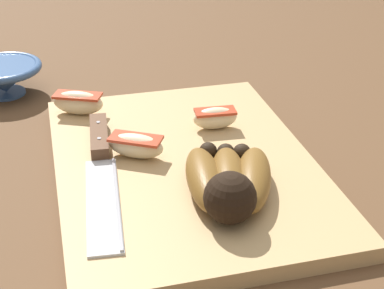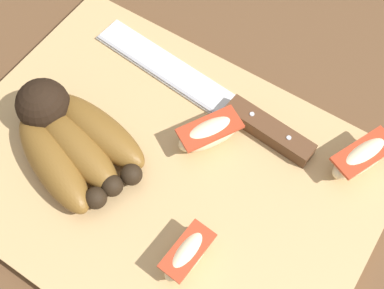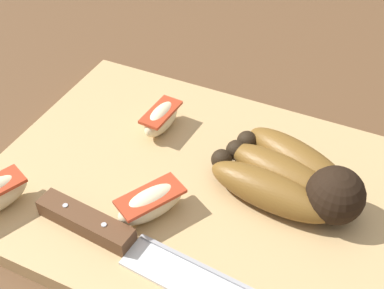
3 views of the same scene
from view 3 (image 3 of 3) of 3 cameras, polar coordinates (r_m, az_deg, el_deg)
ground_plane at (r=0.53m, az=2.81°, el=-5.31°), size 6.00×6.00×0.00m
cutting_board at (r=0.52m, az=0.60°, el=-5.20°), size 0.42×0.31×0.02m
banana_bunch at (r=0.50m, az=11.47°, el=-3.78°), size 0.15×0.12×0.06m
chefs_knife at (r=0.46m, az=-7.20°, el=-11.23°), size 0.28×0.05×0.02m
apple_wedge_near at (r=0.47m, az=-4.71°, el=-6.65°), size 0.06×0.07×0.03m
apple_wedge_middle at (r=0.56m, az=-3.53°, el=3.01°), size 0.03×0.06×0.03m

